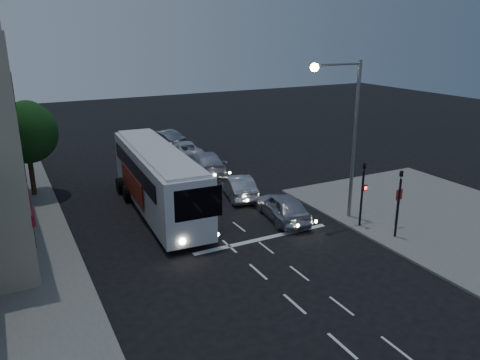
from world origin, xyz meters
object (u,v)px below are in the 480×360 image
traffic_signal_main (363,187)px  regulatory_sign (398,202)px  car_extra (163,138)px  car_suv (283,207)px  streetlight (346,123)px  tour_bus (158,178)px  car_sedan_a (238,186)px  street_tree (25,130)px  car_sedan_c (183,150)px  traffic_signal_side (399,196)px  car_sedan_b (206,162)px

traffic_signal_main → regulatory_sign: bearing=-30.8°
car_extra → car_suv: bearing=74.1°
streetlight → tour_bus: bearing=145.1°
car_sedan_a → street_tree: street_tree is taller
car_sedan_a → regulatory_sign: size_ratio=2.08×
tour_bus → street_tree: (-6.60, 6.57, 2.37)m
traffic_signal_main → streetlight: (-0.26, 1.42, 3.31)m
car_suv → streetlight: 5.97m
car_extra → street_tree: bearing=20.1°
streetlight → traffic_signal_main: bearing=-79.8°
car_sedan_c → regulatory_sign: size_ratio=2.49×
car_extra → traffic_signal_side: bearing=82.6°
traffic_signal_main → car_extra: bearing=98.7°
traffic_signal_side → street_tree: (-16.51, 16.22, 2.08)m
car_suv → traffic_signal_side: 6.56m
traffic_signal_side → regulatory_sign: traffic_signal_side is taller
car_extra → traffic_signal_main: (3.61, -23.50, 1.60)m
tour_bus → traffic_signal_main: (9.21, -7.68, 0.29)m
car_extra → traffic_signal_main: size_ratio=1.21×
car_suv → traffic_signal_main: 4.70m
traffic_signal_main → streetlight: size_ratio=0.46×
tour_bus → traffic_signal_side: (9.91, -9.66, 0.29)m
streetlight → car_extra: bearing=98.6°
tour_bus → car_sedan_b: tour_bus is taller
car_sedan_b → car_extra: size_ratio=1.12×
car_sedan_b → car_sedan_a: bearing=97.7°
car_suv → street_tree: size_ratio=0.76×
car_sedan_a → traffic_signal_main: (3.76, -7.70, 1.67)m
car_suv → car_sedan_b: bearing=-81.1°
car_extra → car_sedan_b: bearing=74.6°
car_sedan_c → street_tree: street_tree is taller
car_sedan_c → street_tree: (-12.42, -4.52, 3.74)m
car_sedan_c → traffic_signal_main: traffic_signal_main is taller
car_sedan_a → streetlight: 8.74m
tour_bus → car_sedan_a: tour_bus is taller
tour_bus → car_sedan_a: bearing=3.4°
car_suv → streetlight: size_ratio=0.52×
regulatory_sign → streetlight: 5.18m
car_sedan_b → streetlight: (3.08, -12.52, 4.92)m
streetlight → street_tree: 20.19m
street_tree → traffic_signal_side: bearing=-44.5°
car_sedan_c → streetlight: (3.13, -17.34, 4.97)m
car_sedan_b → regulatory_sign: size_ratio=2.53×
traffic_signal_main → car_sedan_c: bearing=100.2°
car_sedan_a → traffic_signal_side: 10.78m
street_tree → car_sedan_b: bearing=-1.4°
car_sedan_b → car_sedan_c: 4.82m
car_sedan_a → car_sedan_b: 6.26m
car_sedan_a → car_sedan_b: size_ratio=0.82×
car_extra → streetlight: 22.86m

